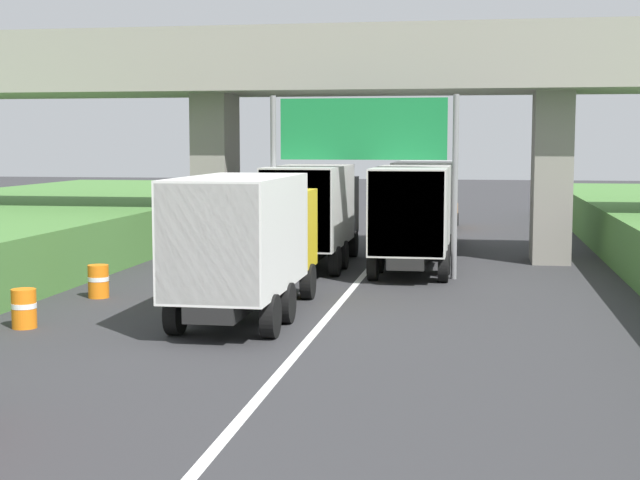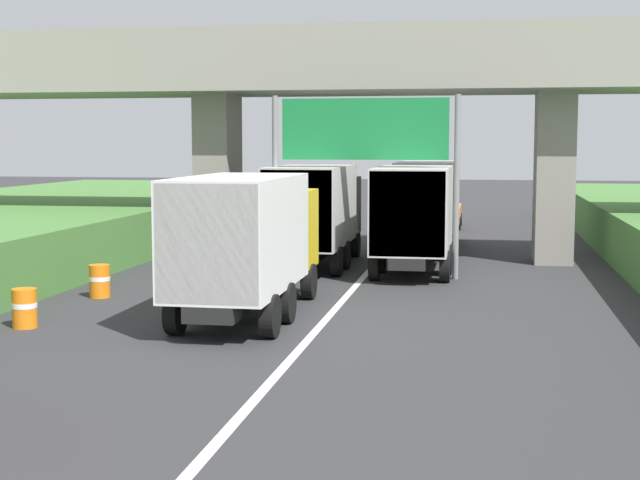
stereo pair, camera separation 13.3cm
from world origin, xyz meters
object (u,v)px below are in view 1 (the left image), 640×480
(truck_black, at_px, (314,210))
(construction_barrel_2, at_px, (24,308))
(truck_white, at_px, (426,199))
(construction_barrel_3, at_px, (98,281))
(overhead_highway_sign, at_px, (363,142))
(truck_yellow, at_px, (247,238))
(truck_silver, at_px, (414,212))
(car_orange, at_px, (439,210))

(truck_black, distance_m, construction_barrel_2, 12.55)
(truck_white, xyz_separation_m, construction_barrel_3, (-8.08, -14.25, -1.47))
(overhead_highway_sign, relative_size, truck_black, 0.81)
(truck_white, bearing_deg, construction_barrel_2, -113.68)
(overhead_highway_sign, distance_m, truck_yellow, 7.81)
(truck_silver, relative_size, truck_white, 1.00)
(overhead_highway_sign, relative_size, car_orange, 1.43)
(overhead_highway_sign, height_order, construction_barrel_2, overhead_highway_sign)
(construction_barrel_2, bearing_deg, construction_barrel_3, 89.81)
(construction_barrel_2, bearing_deg, truck_white, 66.32)
(car_orange, xyz_separation_m, construction_barrel_3, (-8.30, -22.51, -0.40))
(truck_white, relative_size, truck_black, 1.00)
(overhead_highway_sign, bearing_deg, truck_silver, 45.62)
(truck_black, distance_m, construction_barrel_3, 8.82)
(truck_black, height_order, construction_barrel_2, truck_black)
(truck_yellow, xyz_separation_m, construction_barrel_3, (-4.70, 2.07, -1.47))
(truck_white, xyz_separation_m, car_orange, (0.22, 8.25, -1.08))
(overhead_highway_sign, relative_size, truck_yellow, 0.81)
(truck_white, bearing_deg, truck_black, -116.21)
(truck_silver, bearing_deg, truck_black, 169.06)
(overhead_highway_sign, distance_m, truck_black, 3.71)
(overhead_highway_sign, xyz_separation_m, construction_barrel_2, (-6.62, -9.36, -3.76))
(truck_silver, height_order, truck_white, same)
(truck_yellow, bearing_deg, truck_black, 90.14)
(overhead_highway_sign, bearing_deg, truck_white, 80.79)
(overhead_highway_sign, height_order, truck_silver, overhead_highway_sign)
(truck_silver, relative_size, construction_barrel_2, 8.11)
(overhead_highway_sign, bearing_deg, construction_barrel_2, -125.28)
(truck_white, bearing_deg, truck_yellow, -101.71)
(construction_barrel_3, bearing_deg, truck_white, 60.44)
(car_orange, distance_m, construction_barrel_3, 23.99)
(truck_silver, xyz_separation_m, truck_yellow, (-3.40, -8.74, 0.00))
(truck_black, bearing_deg, truck_white, 63.79)
(truck_white, distance_m, truck_black, 7.71)
(truck_silver, height_order, truck_yellow, same)
(truck_silver, distance_m, truck_yellow, 9.38)
(car_orange, height_order, construction_barrel_2, car_orange)
(truck_white, distance_m, construction_barrel_2, 20.22)
(overhead_highway_sign, relative_size, truck_white, 0.81)
(overhead_highway_sign, xyz_separation_m, truck_black, (-1.93, 2.18, -2.29))
(car_orange, bearing_deg, truck_white, -91.52)
(truck_white, height_order, car_orange, truck_white)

